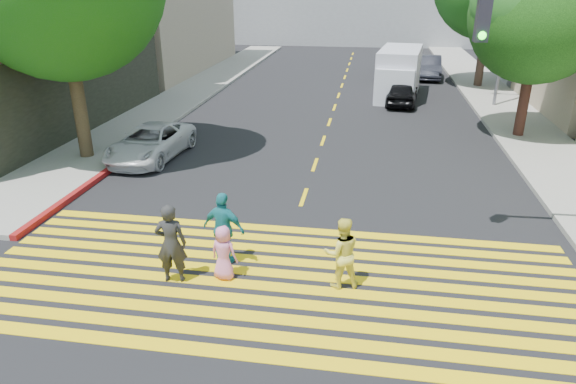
% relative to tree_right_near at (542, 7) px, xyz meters
% --- Properties ---
extents(ground, '(120.00, 120.00, 0.00)m').
position_rel_tree_right_near_xyz_m(ground, '(-8.04, -13.73, -5.18)').
color(ground, black).
extents(sidewalk_left, '(3.00, 40.00, 0.15)m').
position_rel_tree_right_near_xyz_m(sidewalk_left, '(-16.54, 8.27, -5.10)').
color(sidewalk_left, gray).
rests_on(sidewalk_left, ground).
extents(sidewalk_right, '(3.00, 60.00, 0.15)m').
position_rel_tree_right_near_xyz_m(sidewalk_right, '(0.46, 1.27, -5.10)').
color(sidewalk_right, gray).
rests_on(sidewalk_right, ground).
extents(curb_red, '(0.20, 8.00, 0.16)m').
position_rel_tree_right_near_xyz_m(curb_red, '(-14.94, -7.73, -5.10)').
color(curb_red, maroon).
rests_on(curb_red, ground).
extents(crosswalk, '(13.40, 5.30, 0.01)m').
position_rel_tree_right_near_xyz_m(crosswalk, '(-8.04, -12.46, -5.17)').
color(crosswalk, yellow).
rests_on(crosswalk, ground).
extents(lane_line, '(0.12, 34.40, 0.01)m').
position_rel_tree_right_near_xyz_m(lane_line, '(-8.04, 8.77, -5.17)').
color(lane_line, yellow).
rests_on(lane_line, ground).
extents(tree_right_near, '(6.60, 6.47, 7.65)m').
position_rel_tree_right_near_xyz_m(tree_right_near, '(0.00, 0.00, 0.00)').
color(tree_right_near, black).
rests_on(tree_right_near, ground).
extents(pedestrian_man, '(0.72, 0.53, 1.82)m').
position_rel_tree_right_near_xyz_m(pedestrian_man, '(-10.24, -12.81, -4.26)').
color(pedestrian_man, '#252525').
rests_on(pedestrian_man, ground).
extents(pedestrian_woman, '(0.91, 0.79, 1.60)m').
position_rel_tree_right_near_xyz_m(pedestrian_woman, '(-6.62, -12.43, -4.38)').
color(pedestrian_woman, '#F1E551').
rests_on(pedestrian_woman, ground).
extents(pedestrian_child, '(0.69, 0.53, 1.26)m').
position_rel_tree_right_near_xyz_m(pedestrian_child, '(-9.18, -12.53, -4.55)').
color(pedestrian_child, pink).
rests_on(pedestrian_child, ground).
extents(pedestrian_extra, '(1.09, 0.64, 1.75)m').
position_rel_tree_right_near_xyz_m(pedestrian_extra, '(-9.34, -11.88, -4.30)').
color(pedestrian_extra, teal).
rests_on(pedestrian_extra, ground).
extents(white_sedan, '(2.30, 4.48, 1.21)m').
position_rel_tree_right_near_xyz_m(white_sedan, '(-14.09, -4.97, -4.57)').
color(white_sedan, silver).
rests_on(white_sedan, ground).
extents(dark_car_near, '(1.89, 3.92, 1.29)m').
position_rel_tree_right_near_xyz_m(dark_car_near, '(-4.61, 5.49, -4.53)').
color(dark_car_near, black).
rests_on(dark_car_near, ground).
extents(silver_car, '(2.39, 5.19, 1.47)m').
position_rel_tree_right_near_xyz_m(silver_car, '(-4.66, 15.33, -4.44)').
color(silver_car, '#9C9DAC').
rests_on(silver_car, ground).
extents(dark_car_parked, '(1.81, 4.50, 1.45)m').
position_rel_tree_right_near_xyz_m(dark_car_parked, '(-2.54, 13.80, -4.45)').
color(dark_car_parked, black).
rests_on(dark_car_parked, ground).
extents(white_van, '(2.74, 5.78, 2.63)m').
position_rel_tree_right_near_xyz_m(white_van, '(-4.77, 7.42, -3.93)').
color(white_van, silver).
rests_on(white_van, ground).
extents(street_lamp, '(1.97, 0.55, 8.73)m').
position_rel_tree_right_near_xyz_m(street_lamp, '(-0.10, 5.57, -0.17)').
color(street_lamp, gray).
rests_on(street_lamp, ground).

